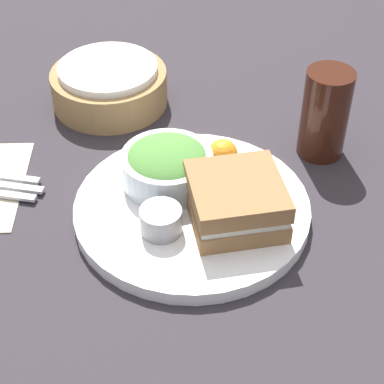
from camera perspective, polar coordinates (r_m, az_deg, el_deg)
ground_plane at (r=0.87m, az=0.00°, el=-1.97°), size 4.00×4.00×0.00m
plate at (r=0.86m, az=0.00°, el=-1.50°), size 0.32×0.32×0.02m
sandwich at (r=0.81m, az=3.93°, el=-0.80°), size 0.13×0.13×0.06m
salad_bowl at (r=0.87m, az=-2.23°, el=2.44°), size 0.13×0.13×0.06m
dressing_cup at (r=0.81m, az=-2.77°, el=-2.54°), size 0.05×0.05×0.03m
orange_wedge at (r=0.90m, az=2.75°, el=3.40°), size 0.04×0.04×0.04m
drink_glass at (r=0.95m, az=11.74°, el=6.84°), size 0.07×0.07×0.14m
bread_basket at (r=1.07m, az=-7.36°, el=9.39°), size 0.19×0.19×0.07m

